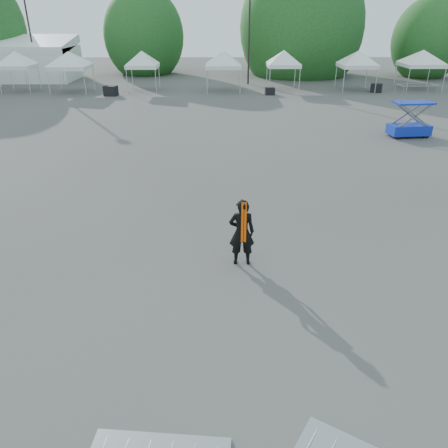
{
  "coord_description": "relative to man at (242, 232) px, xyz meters",
  "views": [
    {
      "loc": [
        0.23,
        -11.99,
        6.31
      ],
      "look_at": [
        0.33,
        -1.71,
        1.3
      ],
      "focal_mm": 35.0,
      "sensor_mm": 36.0,
      "label": 1
    }
  ],
  "objects": [
    {
      "name": "tent_e",
      "position": [
        -0.23,
        29.28,
        2.1
      ],
      "size": [
        4.24,
        4.24,
        3.88
      ],
      "color": "silver",
      "rests_on": "ground"
    },
    {
      "name": "tent_b",
      "position": [
        -17.95,
        29.31,
        2.1
      ],
      "size": [
        3.8,
        3.8,
        3.88
      ],
      "color": "silver",
      "rests_on": "ground"
    },
    {
      "name": "light_pole_west",
      "position": [
        -18.81,
        35.52,
        4.81
      ],
      "size": [
        0.6,
        0.25,
        10.3
      ],
      "color": "black",
      "rests_on": "ground"
    },
    {
      "name": "tent_d",
      "position": [
        -7.23,
        29.51,
        2.1
      ],
      "size": [
        3.74,
        3.74,
        3.88
      ],
      "color": "silver",
      "rests_on": "ground"
    },
    {
      "name": "scissor_lift",
      "position": [
        9.97,
        13.59,
        0.47
      ],
      "size": [
        2.3,
        1.34,
        2.83
      ],
      "rotation": [
        0.0,
        0.0,
        0.12
      ],
      "color": "#0B329A",
      "rests_on": "ground"
    },
    {
      "name": "tree_far_e",
      "position": [
        21.19,
        38.52,
        2.67
      ],
      "size": [
        3.84,
        3.84,
        5.84
      ],
      "color": "#382314",
      "rests_on": "ground"
    },
    {
      "name": "crate_west",
      "position": [
        -9.64,
        27.1,
        -0.56
      ],
      "size": [
        1.17,
        1.0,
        0.8
      ],
      "primitive_type": "cube",
      "rotation": [
        0.0,
        0.0,
        -0.21
      ],
      "color": "black",
      "rests_on": "ground"
    },
    {
      "name": "tent_f",
      "position": [
        5.05,
        30.02,
        2.1
      ],
      "size": [
        3.93,
        3.93,
        3.88
      ],
      "color": "silver",
      "rests_on": "ground"
    },
    {
      "name": "ground",
      "position": [
        -0.81,
        1.52,
        -0.96
      ],
      "size": [
        120.0,
        120.0,
        0.0
      ],
      "primitive_type": "plane",
      "color": "#474442",
      "rests_on": "ground"
    },
    {
      "name": "crate_east",
      "position": [
        13.05,
        28.63,
        -0.6
      ],
      "size": [
        1.13,
        1.03,
        0.71
      ],
      "primitive_type": "cube",
      "rotation": [
        0.0,
        0.0,
        -0.42
      ],
      "color": "black",
      "rests_on": "ground"
    },
    {
      "name": "tent_c",
      "position": [
        -13.29,
        28.87,
        2.1
      ],
      "size": [
        4.52,
        4.52,
        3.88
      ],
      "color": "silver",
      "rests_on": "ground"
    },
    {
      "name": "tree_mid_w",
      "position": [
        -8.81,
        41.52,
        2.97
      ],
      "size": [
        4.16,
        4.16,
        6.33
      ],
      "color": "#382314",
      "rests_on": "ground"
    },
    {
      "name": "tent_h",
      "position": [
        17.28,
        30.21,
        2.1
      ],
      "size": [
        4.66,
        4.66,
        3.88
      ],
      "color": "silver",
      "rests_on": "ground"
    },
    {
      "name": "tent_g",
      "position": [
        11.43,
        29.62,
        2.1
      ],
      "size": [
        4.24,
        4.24,
        3.88
      ],
      "color": "silver",
      "rests_on": "ground"
    },
    {
      "name": "man",
      "position": [
        0.0,
        0.0,
        0.0
      ],
      "size": [
        0.7,
        0.47,
        1.91
      ],
      "rotation": [
        0.0,
        0.0,
        3.15
      ],
      "color": "black",
      "rests_on": "ground"
    },
    {
      "name": "crate_mid",
      "position": [
        3.66,
        27.38,
        -0.66
      ],
      "size": [
        0.82,
        0.66,
        0.61
      ],
      "primitive_type": "cube",
      "rotation": [
        0.0,
        0.0,
        0.08
      ],
      "color": "black",
      "rests_on": "ground"
    },
    {
      "name": "tree_mid_e",
      "position": [
        8.19,
        40.52,
        3.88
      ],
      "size": [
        5.12,
        5.12,
        7.79
      ],
      "color": "#382314",
      "rests_on": "ground"
    },
    {
      "name": "light_pole_east",
      "position": [
        2.19,
        33.52,
        4.56
      ],
      "size": [
        0.6,
        0.25,
        9.8
      ],
      "color": "black",
      "rests_on": "ground"
    }
  ]
}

